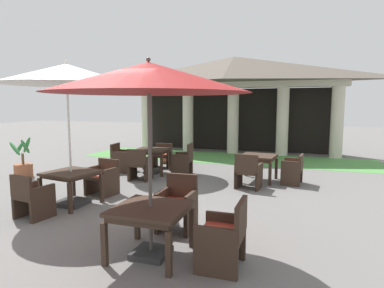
% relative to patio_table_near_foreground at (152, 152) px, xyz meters
% --- Properties ---
extents(ground_plane, '(60.00, 60.00, 0.00)m').
position_rel_patio_table_near_foreground_xyz_m(ground_plane, '(1.44, -4.39, -0.65)').
color(ground_plane, slate).
extents(background_pavilion, '(9.43, 2.89, 4.09)m').
position_rel_patio_table_near_foreground_xyz_m(background_pavilion, '(1.44, 5.07, 2.48)').
color(background_pavilion, beige).
rests_on(background_pavilion, ground).
extents(lawn_strip, '(11.23, 2.77, 0.01)m').
position_rel_patio_table_near_foreground_xyz_m(lawn_strip, '(1.44, 3.52, -0.64)').
color(lawn_strip, '#519347').
rests_on(lawn_strip, ground).
extents(patio_table_near_foreground, '(1.06, 1.06, 0.74)m').
position_rel_patio_table_near_foreground_xyz_m(patio_table_near_foreground, '(0.00, 0.00, 0.00)').
color(patio_table_near_foreground, '#38281E').
rests_on(patio_table_near_foreground, ground).
extents(patio_umbrella_near_foreground, '(2.50, 2.50, 2.89)m').
position_rel_patio_table_near_foreground_xyz_m(patio_umbrella_near_foreground, '(0.00, -0.00, 1.96)').
color(patio_umbrella_near_foreground, '#2D2D2D').
rests_on(patio_umbrella_near_foreground, ground).
extents(patio_chair_near_foreground_north, '(0.64, 0.57, 0.78)m').
position_rel_patio_table_near_foreground_xyz_m(patio_chair_near_foreground_north, '(-0.10, 0.98, -0.27)').
color(patio_chair_near_foreground_north, '#38281E').
rests_on(patio_chair_near_foreground_north, ground).
extents(patio_chair_near_foreground_east, '(0.60, 0.61, 0.94)m').
position_rel_patio_table_near_foreground_xyz_m(patio_chair_near_foreground_east, '(0.98, 0.10, -0.23)').
color(patio_chair_near_foreground_east, '#38281E').
rests_on(patio_chair_near_foreground_east, ground).
extents(patio_chair_near_foreground_south, '(0.60, 0.61, 0.89)m').
position_rel_patio_table_near_foreground_xyz_m(patio_chair_near_foreground_south, '(0.10, -0.98, -0.23)').
color(patio_chair_near_foreground_south, '#38281E').
rests_on(patio_chair_near_foreground_south, ground).
extents(patio_chair_near_foreground_west, '(0.64, 0.64, 0.88)m').
position_rel_patio_table_near_foreground_xyz_m(patio_chair_near_foreground_west, '(-0.98, -0.10, -0.23)').
color(patio_chair_near_foreground_west, '#38281E').
rests_on(patio_chair_near_foreground_west, ground).
extents(patio_table_mid_left, '(1.05, 1.05, 0.71)m').
position_rel_patio_table_near_foreground_xyz_m(patio_table_mid_left, '(-0.17, -3.45, -0.03)').
color(patio_table_mid_left, '#38281E').
rests_on(patio_table_mid_left, ground).
extents(patio_umbrella_mid_left, '(2.67, 2.67, 2.95)m').
position_rel_patio_table_near_foreground_xyz_m(patio_umbrella_mid_left, '(-0.17, -3.45, 2.01)').
color(patio_umbrella_mid_left, '#2D2D2D').
rests_on(patio_umbrella_mid_left, ground).
extents(patio_chair_mid_left_south, '(0.63, 0.60, 0.84)m').
position_rel_patio_table_near_foreground_xyz_m(patio_chair_mid_left_south, '(-0.31, -4.36, -0.25)').
color(patio_chair_mid_left_south, '#38281E').
rests_on(patio_chair_mid_left_south, ground).
extents(patio_chair_mid_left_north, '(0.69, 0.63, 0.81)m').
position_rel_patio_table_near_foreground_xyz_m(patio_chair_mid_left_north, '(-0.03, -2.54, -0.25)').
color(patio_chair_mid_left_north, '#38281E').
rests_on(patio_chair_mid_left_north, ground).
extents(patio_table_mid_right, '(1.02, 1.02, 0.71)m').
position_rel_patio_table_near_foreground_xyz_m(patio_table_mid_right, '(3.18, 0.04, -0.04)').
color(patio_table_mid_right, '#38281E').
rests_on(patio_table_mid_right, ground).
extents(patio_chair_mid_right_south, '(0.65, 0.60, 0.88)m').
position_rel_patio_table_near_foreground_xyz_m(patio_chair_mid_right_south, '(3.08, -0.91, -0.24)').
color(patio_chair_mid_right_south, '#38281E').
rests_on(patio_chair_mid_right_south, ground).
extents(patio_chair_mid_right_east, '(0.55, 0.67, 0.79)m').
position_rel_patio_table_near_foreground_xyz_m(patio_chair_mid_right_east, '(4.13, -0.06, -0.25)').
color(patio_chair_mid_right_east, '#38281E').
rests_on(patio_chair_mid_right_east, ground).
extents(patio_table_far_back, '(0.98, 0.98, 0.70)m').
position_rel_patio_table_near_foreground_xyz_m(patio_table_far_back, '(2.42, -5.02, -0.04)').
color(patio_table_far_back, '#38281E').
rests_on(patio_table_far_back, ground).
extents(patio_umbrella_far_back, '(2.68, 2.68, 2.69)m').
position_rel_patio_table_near_foreground_xyz_m(patio_umbrella_far_back, '(2.42, -5.02, 1.76)').
color(patio_umbrella_far_back, '#2D2D2D').
rests_on(patio_umbrella_far_back, ground).
extents(patio_chair_far_back_north, '(0.58, 0.58, 0.90)m').
position_rel_patio_table_near_foreground_xyz_m(patio_chair_far_back_north, '(2.41, -4.00, -0.23)').
color(patio_chair_far_back_north, '#38281E').
rests_on(patio_chair_far_back_north, ground).
extents(patio_chair_far_back_east, '(0.57, 0.63, 0.89)m').
position_rel_patio_table_near_foreground_xyz_m(patio_chair_far_back_east, '(3.44, -5.01, -0.23)').
color(patio_chair_far_back_east, '#38281E').
rests_on(patio_chair_far_back_east, ground).
extents(potted_palm_left_edge, '(0.55, 0.56, 1.18)m').
position_rel_patio_table_near_foreground_xyz_m(potted_palm_left_edge, '(-3.25, -1.74, -0.33)').
color(potted_palm_left_edge, '#995638').
rests_on(potted_palm_left_edge, ground).
extents(terracotta_urn, '(0.31, 0.31, 0.39)m').
position_rel_patio_table_near_foreground_xyz_m(terracotta_urn, '(-0.32, 1.66, -0.48)').
color(terracotta_urn, '#9E5633').
rests_on(terracotta_urn, ground).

